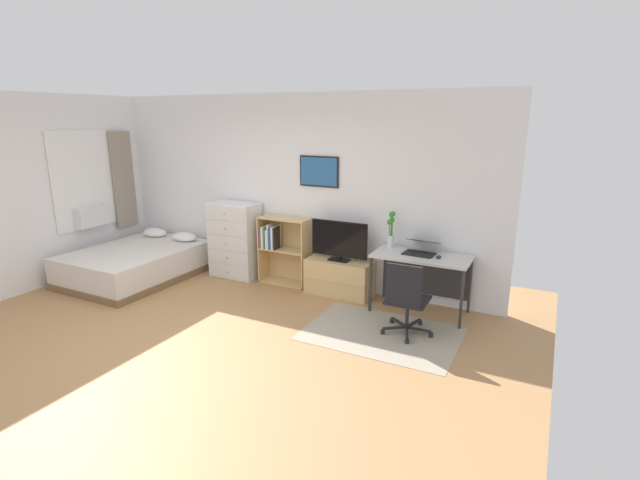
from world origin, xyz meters
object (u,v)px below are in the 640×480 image
object	(u,v)px
dresser	(235,240)
laptop	(421,248)
bookshelf	(281,246)
computer_mouse	(439,257)
bed	(137,263)
tv_stand	(339,277)
desk	(423,264)
television	(339,241)
bamboo_vase	(391,229)
office_chair	(406,297)

from	to	relation	value
dresser	laptop	distance (m)	2.86
bookshelf	laptop	bearing A→B (deg)	-1.37
computer_mouse	bed	bearing A→B (deg)	-171.51
tv_stand	desk	world-z (taller)	desk
laptop	dresser	bearing A→B (deg)	-175.39
desk	television	bearing A→B (deg)	-179.69
bamboo_vase	laptop	bearing A→B (deg)	-7.10
dresser	desk	world-z (taller)	dresser
tv_stand	laptop	world-z (taller)	laptop
desk	computer_mouse	world-z (taller)	computer_mouse
bed	desk	world-z (taller)	desk
desk	computer_mouse	xyz separation A→B (m)	(0.21, -0.10, 0.15)
desk	office_chair	world-z (taller)	office_chair
office_chair	tv_stand	bearing A→B (deg)	144.58
dresser	tv_stand	distance (m)	1.77
office_chair	laptop	size ratio (longest dim) A/B	1.99
laptop	computer_mouse	world-z (taller)	laptop
laptop	bamboo_vase	distance (m)	0.46
dresser	tv_stand	bearing A→B (deg)	0.49
tv_stand	office_chair	bearing A→B (deg)	-34.84
tv_stand	laptop	size ratio (longest dim) A/B	2.10
dresser	bamboo_vase	xyz separation A→B (m)	(2.43, 0.08, 0.41)
television	office_chair	bearing A→B (deg)	-34.11
tv_stand	office_chair	distance (m)	1.46
bed	bamboo_vase	distance (m)	3.88
bookshelf	television	distance (m)	1.00
laptop	office_chair	bearing A→B (deg)	-80.67
tv_stand	computer_mouse	bearing A→B (deg)	-4.99
bed	laptop	bearing A→B (deg)	10.74
desk	bed	bearing A→B (deg)	-169.72
bookshelf	office_chair	distance (m)	2.33
tv_stand	bamboo_vase	size ratio (longest dim) A/B	1.89
laptop	bamboo_vase	world-z (taller)	bamboo_vase
bookshelf	desk	world-z (taller)	bookshelf
office_chair	bamboo_vase	world-z (taller)	bamboo_vase
dresser	bamboo_vase	bearing A→B (deg)	1.79
bed	tv_stand	distance (m)	3.12
office_chair	bookshelf	bearing A→B (deg)	157.20
bookshelf	television	bearing A→B (deg)	-4.75
computer_mouse	desk	bearing A→B (deg)	154.23
television	bamboo_vase	size ratio (longest dim) A/B	1.68
bamboo_vase	dresser	bearing A→B (deg)	-178.21
bookshelf	office_chair	world-z (taller)	bookshelf
office_chair	bamboo_vase	bearing A→B (deg)	118.56
bed	dresser	distance (m)	1.53
tv_stand	desk	bearing A→B (deg)	-0.81
tv_stand	bamboo_vase	world-z (taller)	bamboo_vase
bookshelf	television	size ratio (longest dim) A/B	1.21
desk	office_chair	xyz separation A→B (m)	(0.04, -0.81, -0.15)
tv_stand	office_chair	xyz separation A→B (m)	(1.18, -0.82, 0.21)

